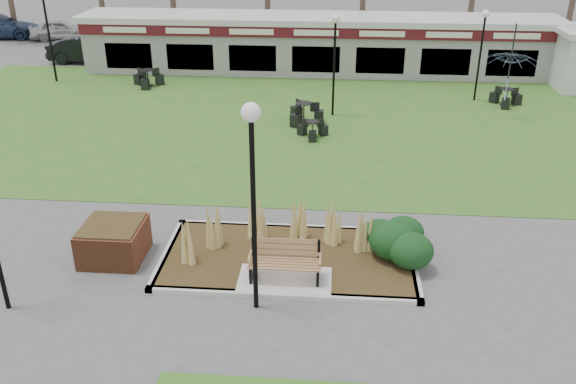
# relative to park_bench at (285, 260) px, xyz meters

# --- Properties ---
(ground) EXTENTS (100.00, 100.00, 0.00)m
(ground) POSITION_rel_park_bench_xyz_m (0.00, -0.25, -0.59)
(ground) COLOR #515154
(ground) RESTS_ON ground
(lawn) EXTENTS (34.00, 16.00, 0.02)m
(lawn) POSITION_rel_park_bench_xyz_m (0.00, 11.75, -0.58)
(lawn) COLOR #2D6720
(lawn) RESTS_ON ground
(planting_bed) EXTENTS (6.75, 3.40, 1.27)m
(planting_bed) POSITION_rel_park_bench_xyz_m (1.27, 1.10, -0.22)
(planting_bed) COLOR #2D2312
(planting_bed) RESTS_ON ground
(park_bench) EXTENTS (1.70, 0.66, 0.93)m
(park_bench) POSITION_rel_park_bench_xyz_m (0.00, 0.00, 0.00)
(park_bench) COLOR olive
(park_bench) RESTS_ON ground
(brick_planter) EXTENTS (1.50, 1.50, 0.95)m
(brick_planter) POSITION_rel_park_bench_xyz_m (-4.40, 0.75, -0.11)
(brick_planter) COLOR brown
(brick_planter) RESTS_ON ground
(food_pavilion) EXTENTS (24.60, 3.40, 2.90)m
(food_pavilion) POSITION_rel_park_bench_xyz_m (0.00, 19.71, 0.89)
(food_pavilion) COLOR gray
(food_pavilion) RESTS_ON ground
(lamp_post_mid_left) EXTENTS (0.39, 0.39, 4.74)m
(lamp_post_mid_left) POSITION_rel_park_bench_xyz_m (-0.56, -1.05, 2.87)
(lamp_post_mid_left) COLOR black
(lamp_post_mid_left) RESTS_ON ground
(lamp_post_mid_right) EXTENTS (0.35, 0.35, 4.16)m
(lamp_post_mid_right) POSITION_rel_park_bench_xyz_m (0.95, 12.55, 2.45)
(lamp_post_mid_right) COLOR black
(lamp_post_mid_right) RESTS_ON ground
(lamp_post_far_right) EXTENTS (0.33, 0.33, 4.00)m
(lamp_post_far_right) POSITION_rel_park_bench_xyz_m (7.33, 15.18, 2.33)
(lamp_post_far_right) COLOR black
(lamp_post_far_right) RESTS_ON ground
(lamp_post_far_left) EXTENTS (0.39, 0.39, 4.73)m
(lamp_post_far_left) POSITION_rel_park_bench_xyz_m (-12.92, 16.75, 2.86)
(lamp_post_far_left) COLOR black
(lamp_post_far_left) RESTS_ON ground
(bistro_set_a) EXTENTS (1.40, 1.57, 0.83)m
(bistro_set_a) POSITION_rel_park_bench_xyz_m (-0.21, 11.46, -0.29)
(bistro_set_a) COLOR black
(bistro_set_a) RESTS_ON ground
(bistro_set_b) EXTENTS (1.52, 1.36, 0.81)m
(bistro_set_b) POSITION_rel_park_bench_xyz_m (-8.08, 16.26, -0.30)
(bistro_set_b) COLOR black
(bistro_set_b) RESTS_ON ground
(bistro_set_c) EXTENTS (1.37, 1.35, 0.75)m
(bistro_set_c) POSITION_rel_park_bench_xyz_m (8.53, 14.51, -0.32)
(bistro_set_c) COLOR black
(bistro_set_c) RESTS_ON ground
(bistro_set_d) EXTENTS (1.21, 1.07, 0.65)m
(bistro_set_d) POSITION_rel_park_bench_xyz_m (0.22, 9.82, -0.35)
(bistro_set_d) COLOR black
(bistro_set_d) RESTS_ON ground
(patio_umbrella) EXTENTS (2.90, 2.92, 2.76)m
(patio_umbrella) POSITION_rel_park_bench_xyz_m (8.00, 12.75, 1.16)
(patio_umbrella) COLOR black
(patio_umbrella) RESTS_ON ground
(car_silver) EXTENTS (4.03, 2.84, 1.27)m
(car_silver) POSITION_rel_park_bench_xyz_m (-16.98, 26.75, 0.05)
(car_silver) COLOR silver
(car_silver) RESTS_ON ground
(car_black) EXTENTS (4.40, 1.59, 1.44)m
(car_black) POSITION_rel_park_bench_xyz_m (-12.70, 20.75, 0.13)
(car_black) COLOR black
(car_black) RESTS_ON ground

